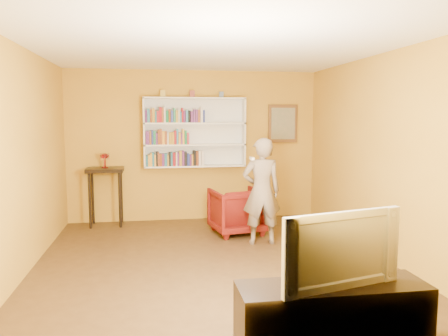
# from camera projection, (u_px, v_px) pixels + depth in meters

# --- Properties ---
(room_shell) EXTENTS (5.30, 5.80, 2.88)m
(room_shell) POSITION_uv_depth(u_px,v_px,m) (213.00, 185.00, 5.50)
(room_shell) COLOR #412C15
(room_shell) RESTS_ON ground
(bookshelf) EXTENTS (1.80, 0.29, 1.23)m
(bookshelf) POSITION_uv_depth(u_px,v_px,m) (195.00, 133.00, 7.80)
(bookshelf) COLOR white
(bookshelf) RESTS_ON room_shell
(books_row_lower) EXTENTS (1.01, 0.19, 0.27)m
(books_row_lower) POSITION_uv_depth(u_px,v_px,m) (176.00, 159.00, 7.69)
(books_row_lower) COLOR teal
(books_row_lower) RESTS_ON bookshelf
(books_row_middle) EXTENTS (0.75, 0.19, 0.27)m
(books_row_middle) POSITION_uv_depth(u_px,v_px,m) (168.00, 138.00, 7.63)
(books_row_middle) COLOR #5E246E
(books_row_middle) RESTS_ON bookshelf
(books_row_upper) EXTENTS (1.03, 0.19, 0.27)m
(books_row_upper) POSITION_uv_depth(u_px,v_px,m) (175.00, 116.00, 7.61)
(books_row_upper) COLOR #5E246E
(books_row_upper) RESTS_ON bookshelf
(ornament_left) EXTENTS (0.09, 0.09, 0.12)m
(ornament_left) POSITION_uv_depth(u_px,v_px,m) (163.00, 94.00, 7.58)
(ornament_left) COLOR gold
(ornament_left) RESTS_ON bookshelf
(ornament_centre) EXTENTS (0.09, 0.09, 0.12)m
(ornament_centre) POSITION_uv_depth(u_px,v_px,m) (192.00, 94.00, 7.66)
(ornament_centre) COLOR brown
(ornament_centre) RESTS_ON bookshelf
(ornament_right) EXTENTS (0.07, 0.07, 0.10)m
(ornament_right) POSITION_uv_depth(u_px,v_px,m) (221.00, 95.00, 7.74)
(ornament_right) COLOR slate
(ornament_right) RESTS_ON bookshelf
(framed_painting) EXTENTS (0.55, 0.05, 0.70)m
(framed_painting) POSITION_uv_depth(u_px,v_px,m) (283.00, 124.00, 8.09)
(framed_painting) COLOR brown
(framed_painting) RESTS_ON room_shell
(console_table) EXTENTS (0.61, 0.47, 1.01)m
(console_table) POSITION_uv_depth(u_px,v_px,m) (105.00, 178.00, 7.48)
(console_table) COLOR black
(console_table) RESTS_ON ground
(ruby_lustre) EXTENTS (0.16, 0.16, 0.25)m
(ruby_lustre) POSITION_uv_depth(u_px,v_px,m) (105.00, 157.00, 7.44)
(ruby_lustre) COLOR maroon
(ruby_lustre) RESTS_ON console_table
(armchair) EXTENTS (0.90, 0.92, 0.73)m
(armchair) POSITION_uv_depth(u_px,v_px,m) (237.00, 211.00, 7.03)
(armchair) COLOR #4F0506
(armchair) RESTS_ON ground
(person) EXTENTS (0.59, 0.40, 1.57)m
(person) POSITION_uv_depth(u_px,v_px,m) (262.00, 191.00, 6.40)
(person) COLOR #786758
(person) RESTS_ON ground
(game_remote) EXTENTS (0.04, 0.15, 0.04)m
(game_remote) POSITION_uv_depth(u_px,v_px,m) (252.00, 158.00, 6.03)
(game_remote) COLOR white
(game_remote) RESTS_ON person
(tv_cabinet) EXTENTS (1.53, 0.46, 0.54)m
(tv_cabinet) POSITION_uv_depth(u_px,v_px,m) (332.00, 317.00, 3.49)
(tv_cabinet) COLOR black
(tv_cabinet) RESTS_ON ground
(television) EXTENTS (1.06, 0.40, 0.61)m
(television) POSITION_uv_depth(u_px,v_px,m) (334.00, 247.00, 3.42)
(television) COLOR black
(television) RESTS_ON tv_cabinet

